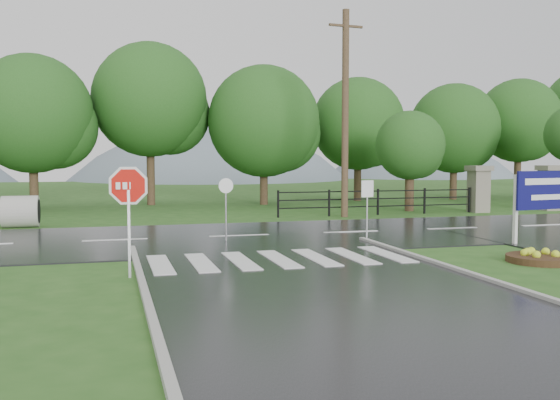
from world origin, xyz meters
name	(u,v)px	position (x,y,z in m)	size (l,w,h in m)	color
ground	(353,306)	(0.00, 0.00, 0.00)	(120.00, 120.00, 0.00)	#29551C
main_road	(239,237)	(0.00, 10.00, 0.00)	(90.00, 8.00, 0.04)	black
crosswalk	(279,259)	(0.00, 5.00, 0.06)	(6.50, 2.80, 0.02)	silver
pillar_west	(479,188)	(13.00, 16.00, 1.18)	(1.00, 1.00, 2.24)	gray
pillar_east	(549,187)	(17.00, 16.00, 1.18)	(1.00, 1.00, 2.24)	gray
fence_west	(378,199)	(7.75, 16.00, 0.72)	(9.58, 0.08, 1.20)	black
hills	(175,307)	(3.49, 65.00, -15.54)	(102.00, 48.00, 48.00)	slate
treeline	(205,205)	(1.00, 24.00, 0.00)	(83.20, 5.20, 10.00)	#1C4C17
stop_sign	(128,195)	(-3.76, 3.79, 1.83)	(1.16, 0.17, 2.62)	#939399
estate_billboard	(549,194)	(8.83, 5.87, 1.54)	(2.55, 0.44, 2.24)	silver
flower_bed	(541,257)	(6.37, 3.06, 0.13)	(1.72, 1.72, 0.34)	#332111
reg_sign_small	(367,198)	(3.65, 7.79, 1.39)	(0.43, 0.08, 1.93)	#939399
reg_sign_round	(226,201)	(-0.64, 8.91, 1.29)	(0.47, 0.07, 2.00)	#939399
utility_pole_east	(345,113)	(5.92, 15.50, 4.60)	(1.61, 0.30, 9.05)	#473523
entrance_tree_left	(410,146)	(10.11, 17.50, 3.21)	(3.38, 3.38, 4.92)	#3D2B1C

